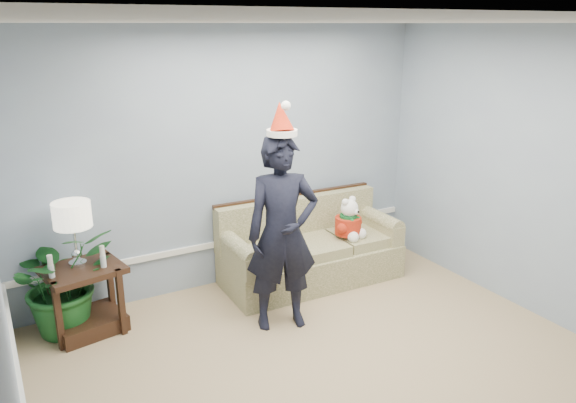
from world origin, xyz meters
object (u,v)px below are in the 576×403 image
at_px(side_table, 87,306).
at_px(teddy_bear, 349,223).
at_px(man, 282,234).
at_px(houseplant, 63,281).
at_px(sofa, 309,252).
at_px(table_lamp, 72,217).

distance_m(side_table, teddy_bear, 2.76).
bearing_deg(man, houseplant, 169.26).
relative_size(houseplant, teddy_bear, 2.12).
relative_size(sofa, teddy_bear, 4.17).
distance_m(sofa, table_lamp, 2.48).
relative_size(side_table, table_lamp, 1.26).
distance_m(side_table, man, 1.90).
bearing_deg(table_lamp, teddy_bear, -6.12).
xyz_separation_m(table_lamp, man, (1.64, -0.83, -0.18)).
relative_size(sofa, man, 1.08).
bearing_deg(teddy_bear, side_table, 155.94).
bearing_deg(houseplant, teddy_bear, -6.47).
relative_size(houseplant, man, 0.55).
xyz_separation_m(side_table, houseplant, (-0.16, 0.11, 0.25)).
bearing_deg(man, sofa, 59.81).
xyz_separation_m(side_table, man, (1.61, -0.75, 0.65)).
xyz_separation_m(table_lamp, teddy_bear, (2.75, -0.29, -0.44)).
distance_m(sofa, man, 1.17).
bearing_deg(sofa, houseplant, 178.24).
height_order(table_lamp, teddy_bear, table_lamp).
bearing_deg(table_lamp, side_table, -73.71).
distance_m(man, teddy_bear, 1.26).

